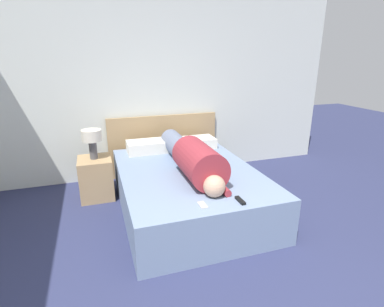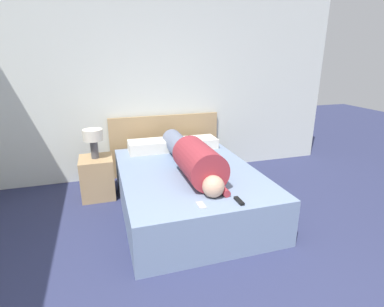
{
  "view_description": "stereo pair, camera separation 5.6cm",
  "coord_description": "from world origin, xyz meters",
  "px_view_note": "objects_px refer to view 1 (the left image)",
  "views": [
    {
      "loc": [
        -0.83,
        -1.03,
        1.75
      ],
      "look_at": [
        0.13,
        1.88,
        0.74
      ],
      "focal_mm": 28.0,
      "sensor_mm": 36.0,
      "label": 1
    },
    {
      "loc": [
        -0.78,
        -1.04,
        1.75
      ],
      "look_at": [
        0.13,
        1.88,
        0.74
      ],
      "focal_mm": 28.0,
      "sensor_mm": 36.0,
      "label": 2
    }
  ],
  "objects_px": {
    "bed": "(188,189)",
    "cell_phone": "(203,205)",
    "table_lamp": "(92,138)",
    "pillow_second": "(196,143)",
    "pillow_near_headboard": "(148,146)",
    "nightstand": "(96,178)",
    "person_lying": "(192,157)",
    "tv_remote": "(240,200)"
  },
  "relations": [
    {
      "from": "bed",
      "to": "cell_phone",
      "type": "height_order",
      "value": "cell_phone"
    },
    {
      "from": "table_lamp",
      "to": "pillow_second",
      "type": "relative_size",
      "value": 0.7
    },
    {
      "from": "cell_phone",
      "to": "pillow_near_headboard",
      "type": "bearing_deg",
      "value": 96.16
    },
    {
      "from": "nightstand",
      "to": "table_lamp",
      "type": "relative_size",
      "value": 1.42
    },
    {
      "from": "table_lamp",
      "to": "person_lying",
      "type": "relative_size",
      "value": 0.21
    },
    {
      "from": "nightstand",
      "to": "pillow_near_headboard",
      "type": "xyz_separation_m",
      "value": [
        0.7,
        0.17,
        0.3
      ]
    },
    {
      "from": "tv_remote",
      "to": "bed",
      "type": "bearing_deg",
      "value": 103.49
    },
    {
      "from": "bed",
      "to": "tv_remote",
      "type": "height_order",
      "value": "tv_remote"
    },
    {
      "from": "nightstand",
      "to": "cell_phone",
      "type": "distance_m",
      "value": 1.77
    },
    {
      "from": "bed",
      "to": "pillow_near_headboard",
      "type": "bearing_deg",
      "value": 110.79
    },
    {
      "from": "bed",
      "to": "cell_phone",
      "type": "bearing_deg",
      "value": -98.65
    },
    {
      "from": "nightstand",
      "to": "pillow_second",
      "type": "relative_size",
      "value": 1.0
    },
    {
      "from": "person_lying",
      "to": "pillow_second",
      "type": "distance_m",
      "value": 0.95
    },
    {
      "from": "pillow_near_headboard",
      "to": "cell_phone",
      "type": "bearing_deg",
      "value": -83.84
    },
    {
      "from": "tv_remote",
      "to": "cell_phone",
      "type": "height_order",
      "value": "tv_remote"
    },
    {
      "from": "tv_remote",
      "to": "pillow_second",
      "type": "bearing_deg",
      "value": 84.32
    },
    {
      "from": "pillow_second",
      "to": "cell_phone",
      "type": "height_order",
      "value": "pillow_second"
    },
    {
      "from": "pillow_second",
      "to": "tv_remote",
      "type": "height_order",
      "value": "pillow_second"
    },
    {
      "from": "bed",
      "to": "person_lying",
      "type": "xyz_separation_m",
      "value": [
        0.03,
        -0.06,
        0.41
      ]
    },
    {
      "from": "pillow_near_headboard",
      "to": "tv_remote",
      "type": "height_order",
      "value": "pillow_near_headboard"
    },
    {
      "from": "person_lying",
      "to": "pillow_second",
      "type": "bearing_deg",
      "value": 68.08
    },
    {
      "from": "tv_remote",
      "to": "nightstand",
      "type": "bearing_deg",
      "value": 128.48
    },
    {
      "from": "bed",
      "to": "table_lamp",
      "type": "height_order",
      "value": "table_lamp"
    },
    {
      "from": "table_lamp",
      "to": "person_lying",
      "type": "xyz_separation_m",
      "value": [
        1.05,
        -0.71,
        -0.13
      ]
    },
    {
      "from": "nightstand",
      "to": "table_lamp",
      "type": "xyz_separation_m",
      "value": [
        0.0,
        0.0,
        0.52
      ]
    },
    {
      "from": "pillow_second",
      "to": "bed",
      "type": "bearing_deg",
      "value": -115.12
    },
    {
      "from": "pillow_second",
      "to": "cell_phone",
      "type": "bearing_deg",
      "value": -107.06
    },
    {
      "from": "person_lying",
      "to": "cell_phone",
      "type": "relative_size",
      "value": 13.44
    },
    {
      "from": "pillow_near_headboard",
      "to": "nightstand",
      "type": "bearing_deg",
      "value": -166.53
    },
    {
      "from": "table_lamp",
      "to": "pillow_second",
      "type": "distance_m",
      "value": 1.43
    },
    {
      "from": "pillow_near_headboard",
      "to": "person_lying",
      "type": "bearing_deg",
      "value": -68.66
    },
    {
      "from": "person_lying",
      "to": "pillow_second",
      "type": "height_order",
      "value": "person_lying"
    },
    {
      "from": "pillow_near_headboard",
      "to": "tv_remote",
      "type": "xyz_separation_m",
      "value": [
        0.53,
        -1.72,
        -0.06
      ]
    },
    {
      "from": "person_lying",
      "to": "cell_phone",
      "type": "xyz_separation_m",
      "value": [
        -0.16,
        -0.8,
        -0.16
      ]
    },
    {
      "from": "person_lying",
      "to": "cell_phone",
      "type": "distance_m",
      "value": 0.83
    },
    {
      "from": "bed",
      "to": "table_lamp",
      "type": "bearing_deg",
      "value": 147.24
    },
    {
      "from": "person_lying",
      "to": "pillow_near_headboard",
      "type": "relative_size",
      "value": 3.17
    },
    {
      "from": "pillow_near_headboard",
      "to": "pillow_second",
      "type": "xyz_separation_m",
      "value": [
        0.7,
        0.0,
        -0.01
      ]
    },
    {
      "from": "bed",
      "to": "nightstand",
      "type": "xyz_separation_m",
      "value": [
        -1.02,
        0.65,
        0.02
      ]
    },
    {
      "from": "table_lamp",
      "to": "pillow_near_headboard",
      "type": "bearing_deg",
      "value": 13.47
    },
    {
      "from": "nightstand",
      "to": "tv_remote",
      "type": "xyz_separation_m",
      "value": [
        1.23,
        -1.55,
        0.24
      ]
    },
    {
      "from": "bed",
      "to": "cell_phone",
      "type": "relative_size",
      "value": 16.11
    }
  ]
}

